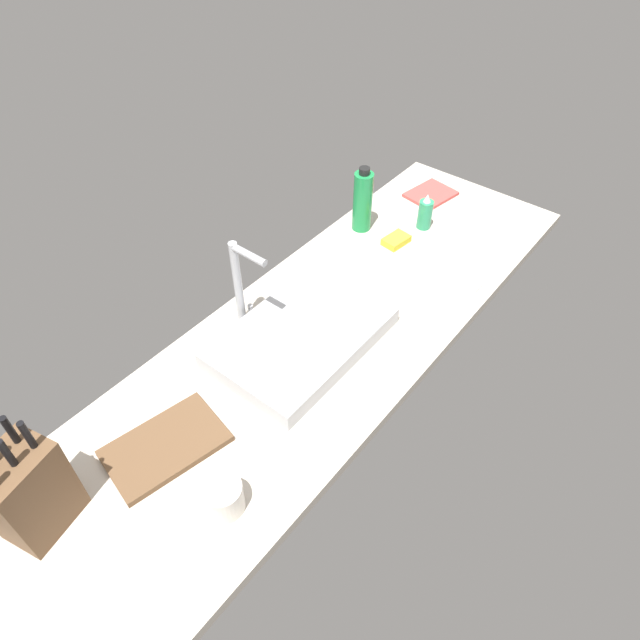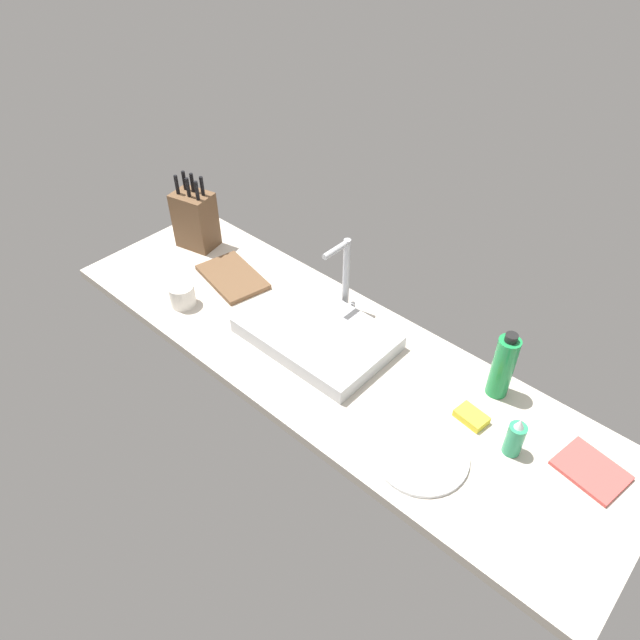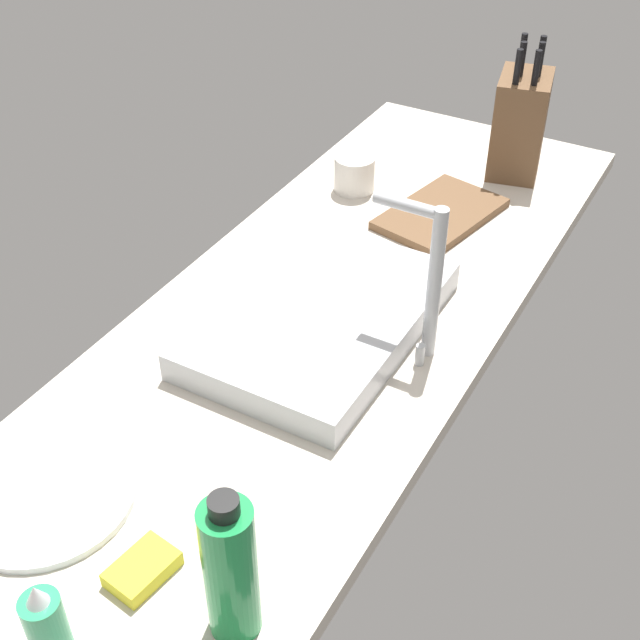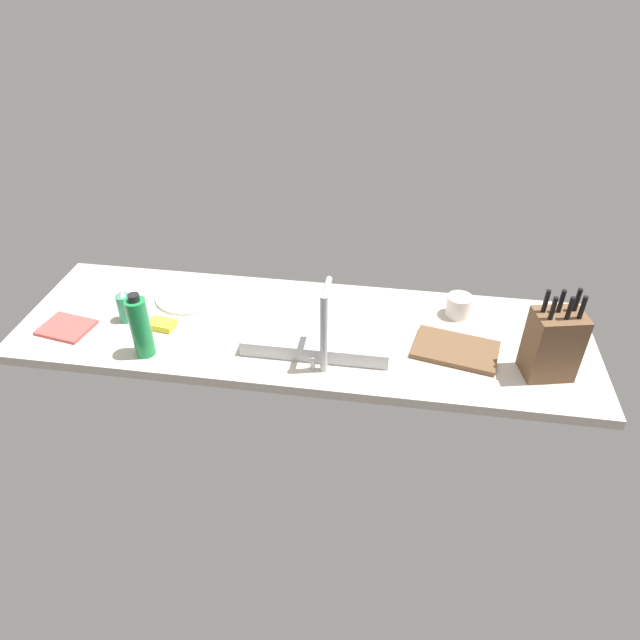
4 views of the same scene
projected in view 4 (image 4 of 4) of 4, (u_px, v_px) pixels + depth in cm
name	position (u px, v px, depth cm)	size (l,w,h in cm)	color
countertop_slab	(303.00, 332.00, 200.50)	(199.95, 60.61, 3.50)	beige
sink_basin	(320.00, 327.00, 195.60)	(48.50, 32.45, 5.36)	#B7BABF
faucet	(324.00, 327.00, 172.87)	(5.50, 12.46, 28.31)	#B7BABF
knife_block	(553.00, 344.00, 173.66)	(16.90, 14.01, 30.11)	brown
cutting_board	(455.00, 350.00, 188.37)	(27.40, 17.14, 1.80)	brown
soap_bottle	(125.00, 307.00, 200.07)	(4.90, 4.90, 13.11)	#2D9966
water_bottle	(140.00, 327.00, 181.99)	(6.52, 6.52, 23.19)	#1E8E47
dinner_plate	(190.00, 295.00, 215.38)	(25.94, 25.94, 1.20)	white
dish_towel	(66.00, 328.00, 198.74)	(17.04, 13.48, 1.20)	#CC4C47
coffee_mug	(459.00, 306.00, 203.52)	(8.90, 8.90, 7.95)	silver
dish_sponge	(162.00, 324.00, 199.20)	(9.00, 6.00, 2.40)	yellow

